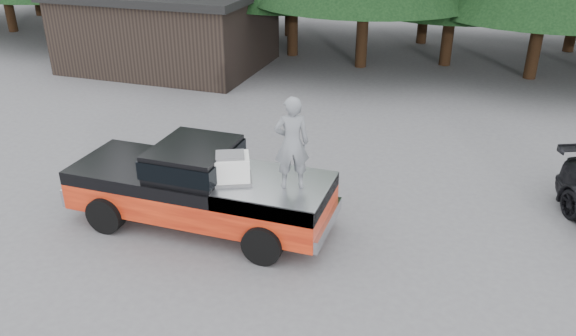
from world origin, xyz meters
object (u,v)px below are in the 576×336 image
(pickup_truck, at_px, (201,198))
(utility_building, at_px, (169,28))
(air_compressor, at_px, (231,169))
(man_on_bed, at_px, (292,143))

(pickup_truck, relative_size, utility_building, 0.71)
(air_compressor, bearing_deg, utility_building, 99.69)
(pickup_truck, height_order, utility_building, utility_building)
(man_on_bed, bearing_deg, air_compressor, -18.61)
(air_compressor, relative_size, man_on_bed, 0.40)
(pickup_truck, xyz_separation_m, air_compressor, (0.85, -0.19, 0.93))
(utility_building, bearing_deg, man_on_bed, -51.10)
(man_on_bed, bearing_deg, pickup_truck, -26.14)
(pickup_truck, distance_m, utility_building, 13.96)
(man_on_bed, relative_size, utility_building, 0.23)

